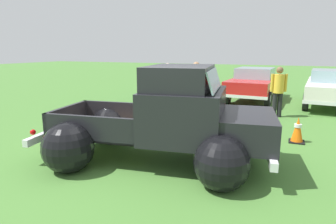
{
  "coord_description": "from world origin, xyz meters",
  "views": [
    {
      "loc": [
        2.44,
        -5.0,
        2.21
      ],
      "look_at": [
        0.0,
        0.79,
        0.84
      ],
      "focal_mm": 30.51,
      "sensor_mm": 36.0,
      "label": 1
    }
  ],
  "objects_px": {
    "vintage_pickup_truck": "(171,125)",
    "spectator_0": "(278,89)",
    "spectator_1": "(196,84)",
    "lane_cone_0": "(51,132)",
    "show_car_0": "(180,80)",
    "lane_cone_1": "(298,130)",
    "show_car_1": "(254,83)",
    "show_car_2": "(333,87)",
    "spectator_2": "(168,83)"
  },
  "relations": [
    {
      "from": "show_car_0",
      "to": "spectator_1",
      "type": "bearing_deg",
      "value": 25.42
    },
    {
      "from": "show_car_1",
      "to": "lane_cone_1",
      "type": "height_order",
      "value": "show_car_1"
    },
    {
      "from": "spectator_2",
      "to": "spectator_1",
      "type": "bearing_deg",
      "value": -54.36
    },
    {
      "from": "show_car_1",
      "to": "lane_cone_0",
      "type": "xyz_separation_m",
      "value": [
        -3.69,
        -8.26,
        -0.47
      ]
    },
    {
      "from": "show_car_0",
      "to": "show_car_1",
      "type": "bearing_deg",
      "value": 90.73
    },
    {
      "from": "vintage_pickup_truck",
      "to": "spectator_2",
      "type": "bearing_deg",
      "value": 105.64
    },
    {
      "from": "spectator_0",
      "to": "lane_cone_0",
      "type": "bearing_deg",
      "value": -60.83
    },
    {
      "from": "lane_cone_1",
      "to": "spectator_1",
      "type": "bearing_deg",
      "value": 144.68
    },
    {
      "from": "vintage_pickup_truck",
      "to": "spectator_1",
      "type": "bearing_deg",
      "value": 93.53
    },
    {
      "from": "show_car_2",
      "to": "spectator_1",
      "type": "distance_m",
      "value": 5.7
    },
    {
      "from": "spectator_2",
      "to": "lane_cone_0",
      "type": "relative_size",
      "value": 2.75
    },
    {
      "from": "spectator_0",
      "to": "lane_cone_1",
      "type": "height_order",
      "value": "spectator_0"
    },
    {
      "from": "show_car_0",
      "to": "show_car_2",
      "type": "height_order",
      "value": "same"
    },
    {
      "from": "spectator_2",
      "to": "lane_cone_1",
      "type": "xyz_separation_m",
      "value": [
        4.53,
        -2.59,
        -0.68
      ]
    },
    {
      "from": "show_car_1",
      "to": "lane_cone_0",
      "type": "height_order",
      "value": "show_car_1"
    },
    {
      "from": "spectator_0",
      "to": "spectator_1",
      "type": "bearing_deg",
      "value": -101.02
    },
    {
      "from": "spectator_0",
      "to": "lane_cone_0",
      "type": "xyz_separation_m",
      "value": [
        -4.81,
        -5.14,
        -0.64
      ]
    },
    {
      "from": "show_car_2",
      "to": "show_car_1",
      "type": "bearing_deg",
      "value": -88.9
    },
    {
      "from": "show_car_0",
      "to": "spectator_1",
      "type": "relative_size",
      "value": 2.56
    },
    {
      "from": "vintage_pickup_truck",
      "to": "show_car_0",
      "type": "bearing_deg",
      "value": 101.09
    },
    {
      "from": "show_car_1",
      "to": "show_car_2",
      "type": "xyz_separation_m",
      "value": [
        3.06,
        -0.21,
        0.01
      ]
    },
    {
      "from": "spectator_1",
      "to": "spectator_2",
      "type": "relative_size",
      "value": 1.04
    },
    {
      "from": "vintage_pickup_truck",
      "to": "show_car_1",
      "type": "bearing_deg",
      "value": 77.2
    },
    {
      "from": "show_car_1",
      "to": "lane_cone_0",
      "type": "relative_size",
      "value": 6.81
    },
    {
      "from": "show_car_1",
      "to": "lane_cone_0",
      "type": "distance_m",
      "value": 9.06
    },
    {
      "from": "lane_cone_1",
      "to": "show_car_0",
      "type": "bearing_deg",
      "value": 132.69
    },
    {
      "from": "vintage_pickup_truck",
      "to": "show_car_0",
      "type": "xyz_separation_m",
      "value": [
        -2.74,
        7.85,
        0.02
      ]
    },
    {
      "from": "show_car_1",
      "to": "lane_cone_1",
      "type": "xyz_separation_m",
      "value": [
        1.71,
        -5.8,
        -0.47
      ]
    },
    {
      "from": "show_car_2",
      "to": "spectator_2",
      "type": "bearing_deg",
      "value": -57.9
    },
    {
      "from": "show_car_0",
      "to": "spectator_0",
      "type": "height_order",
      "value": "spectator_0"
    },
    {
      "from": "show_car_2",
      "to": "spectator_1",
      "type": "bearing_deg",
      "value": -50.37
    },
    {
      "from": "show_car_0",
      "to": "lane_cone_1",
      "type": "xyz_separation_m",
      "value": [
        5.11,
        -5.53,
        -0.47
      ]
    },
    {
      "from": "show_car_1",
      "to": "spectator_2",
      "type": "bearing_deg",
      "value": -37.47
    },
    {
      "from": "vintage_pickup_truck",
      "to": "spectator_0",
      "type": "height_order",
      "value": "vintage_pickup_truck"
    },
    {
      "from": "vintage_pickup_truck",
      "to": "spectator_1",
      "type": "xyz_separation_m",
      "value": [
        -0.97,
        4.67,
        0.28
      ]
    },
    {
      "from": "vintage_pickup_truck",
      "to": "show_car_0",
      "type": "distance_m",
      "value": 8.31
    },
    {
      "from": "vintage_pickup_truck",
      "to": "show_car_1",
      "type": "relative_size",
      "value": 1.13
    },
    {
      "from": "lane_cone_0",
      "to": "show_car_1",
      "type": "bearing_deg",
      "value": 65.92
    },
    {
      "from": "show_car_2",
      "to": "lane_cone_1",
      "type": "distance_m",
      "value": 5.77
    },
    {
      "from": "spectator_0",
      "to": "vintage_pickup_truck",
      "type": "bearing_deg",
      "value": -37.36
    },
    {
      "from": "show_car_0",
      "to": "lane_cone_1",
      "type": "bearing_deg",
      "value": 38.93
    },
    {
      "from": "show_car_0",
      "to": "spectator_1",
      "type": "height_order",
      "value": "spectator_1"
    },
    {
      "from": "show_car_1",
      "to": "spectator_2",
      "type": "relative_size",
      "value": 2.48
    },
    {
      "from": "show_car_1",
      "to": "lane_cone_1",
      "type": "relative_size",
      "value": 6.81
    },
    {
      "from": "vintage_pickup_truck",
      "to": "spectator_0",
      "type": "distance_m",
      "value": 5.31
    },
    {
      "from": "show_car_2",
      "to": "lane_cone_1",
      "type": "relative_size",
      "value": 7.38
    },
    {
      "from": "show_car_1",
      "to": "spectator_0",
      "type": "xyz_separation_m",
      "value": [
        1.12,
        -3.12,
        0.17
      ]
    },
    {
      "from": "spectator_1",
      "to": "show_car_1",
      "type": "bearing_deg",
      "value": -86.03
    },
    {
      "from": "spectator_2",
      "to": "lane_cone_1",
      "type": "bearing_deg",
      "value": -73.31
    },
    {
      "from": "spectator_1",
      "to": "lane_cone_0",
      "type": "height_order",
      "value": "spectator_1"
    }
  ]
}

